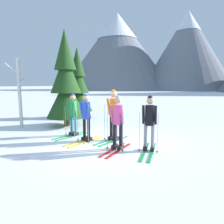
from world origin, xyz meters
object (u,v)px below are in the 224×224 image
skier_in_blue (86,116)px  birch_tree_tall (20,92)px  pine_tree_mid (78,86)px  skier_in_orange (113,112)px  skier_in_pink (117,120)px  skier_in_green (73,113)px  pine_tree_near (66,83)px  skier_in_black (149,121)px

skier_in_blue → birch_tree_tall: bearing=179.0°
birch_tree_tall → pine_tree_mid: bearing=84.6°
skier_in_orange → skier_in_pink: skier_in_orange is taller
skier_in_green → skier_in_orange: 1.74m
skier_in_green → skier_in_orange: (1.70, 0.31, 0.13)m
skier_in_orange → birch_tree_tall: (-4.90, -0.53, 0.64)m
skier_in_blue → pine_tree_mid: (-3.79, 3.67, 1.01)m
skier_in_green → pine_tree_near: bearing=143.2°
skier_in_pink → birch_tree_tall: birch_tree_tall is taller
skier_in_blue → pine_tree_near: size_ratio=0.38×
skier_in_orange → pine_tree_near: size_ratio=0.40×
skier_in_pink → skier_in_black: size_ratio=0.96×
skier_in_orange → pine_tree_mid: 5.57m
pine_tree_near → pine_tree_mid: bearing=120.3°
skier_in_pink → birch_tree_tall: bearing=177.4°
skier_in_orange → skier_in_black: skier_in_orange is taller
skier_in_blue → skier_in_pink: skier_in_blue is taller
skier_in_orange → pine_tree_near: bearing=165.2°
skier_in_green → birch_tree_tall: 3.30m
skier_in_black → pine_tree_near: 5.11m
skier_in_black → pine_tree_near: (-4.82, 1.24, 1.17)m
pine_tree_near → pine_tree_mid: (-1.29, 2.20, -0.16)m
birch_tree_tall → skier_in_orange: bearing=6.2°
skier_in_blue → skier_in_orange: size_ratio=0.93×
pine_tree_mid → birch_tree_tall: size_ratio=1.30×
skier_in_green → skier_in_pink: bearing=-11.2°
pine_tree_mid → birch_tree_tall: 3.62m
skier_in_black → birch_tree_tall: size_ratio=0.55×
pine_tree_mid → birch_tree_tall: pine_tree_mid is taller
skier_in_green → skier_in_black: 3.25m
skier_in_black → skier_in_pink: bearing=-155.8°
pine_tree_near → birch_tree_tall: size_ratio=1.41×
skier_in_green → birch_tree_tall: bearing=-176.1°
skier_in_blue → pine_tree_mid: bearing=135.9°
skier_in_blue → skier_in_pink: (1.42, -0.17, 0.00)m
pine_tree_mid → skier_in_pink: bearing=-36.4°
skier_in_green → skier_in_orange: size_ratio=0.90×
pine_tree_mid → birch_tree_tall: bearing=-95.4°
birch_tree_tall → skier_in_blue: bearing=-1.0°
skier_in_pink → skier_in_black: bearing=24.2°
skier_in_blue → skier_in_orange: 0.99m
skier_in_orange → birch_tree_tall: 4.98m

